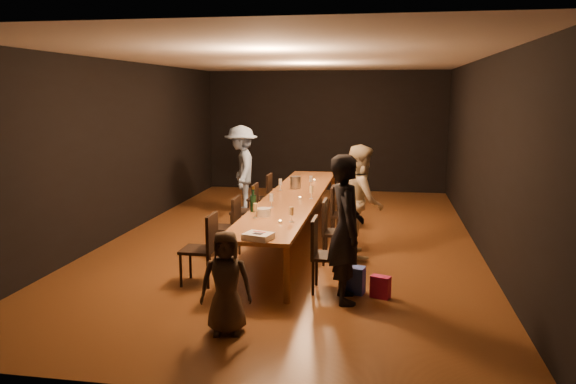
% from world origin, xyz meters
% --- Properties ---
extents(ground, '(10.00, 10.00, 0.00)m').
position_xyz_m(ground, '(0.00, 0.00, 0.00)').
color(ground, '#462411').
rests_on(ground, ground).
extents(room_shell, '(6.04, 10.04, 3.02)m').
position_xyz_m(room_shell, '(0.00, 0.00, 2.08)').
color(room_shell, black).
rests_on(room_shell, ground).
extents(table, '(0.90, 6.00, 0.75)m').
position_xyz_m(table, '(0.00, 0.00, 0.70)').
color(table, brown).
rests_on(table, ground).
extents(chair_right_0, '(0.42, 0.42, 0.93)m').
position_xyz_m(chair_right_0, '(0.85, -2.40, 0.47)').
color(chair_right_0, black).
rests_on(chair_right_0, ground).
extents(chair_right_1, '(0.42, 0.42, 0.93)m').
position_xyz_m(chair_right_1, '(0.85, -1.20, 0.47)').
color(chair_right_1, black).
rests_on(chair_right_1, ground).
extents(chair_right_2, '(0.42, 0.42, 0.93)m').
position_xyz_m(chair_right_2, '(0.85, 0.00, 0.47)').
color(chair_right_2, black).
rests_on(chair_right_2, ground).
extents(chair_right_3, '(0.42, 0.42, 0.93)m').
position_xyz_m(chair_right_3, '(0.85, 1.20, 0.47)').
color(chair_right_3, black).
rests_on(chair_right_3, ground).
extents(chair_left_0, '(0.42, 0.42, 0.93)m').
position_xyz_m(chair_left_0, '(-0.85, -2.40, 0.47)').
color(chair_left_0, black).
rests_on(chair_left_0, ground).
extents(chair_left_1, '(0.42, 0.42, 0.93)m').
position_xyz_m(chair_left_1, '(-0.85, -1.20, 0.47)').
color(chair_left_1, black).
rests_on(chair_left_1, ground).
extents(chair_left_2, '(0.42, 0.42, 0.93)m').
position_xyz_m(chair_left_2, '(-0.85, 0.00, 0.47)').
color(chair_left_2, black).
rests_on(chair_left_2, ground).
extents(chair_left_3, '(0.42, 0.42, 0.93)m').
position_xyz_m(chair_left_3, '(-0.85, 1.20, 0.47)').
color(chair_left_3, black).
rests_on(chair_left_3, ground).
extents(woman_birthday, '(0.55, 0.72, 1.76)m').
position_xyz_m(woman_birthday, '(1.07, -2.69, 0.88)').
color(woman_birthday, black).
rests_on(woman_birthday, ground).
extents(woman_tan, '(0.77, 0.92, 1.70)m').
position_xyz_m(woman_tan, '(1.15, -0.73, 0.85)').
color(woman_tan, beige).
rests_on(woman_tan, ground).
extents(man_blue, '(0.98, 1.30, 1.80)m').
position_xyz_m(man_blue, '(-1.43, 2.07, 0.90)').
color(man_blue, '#829EC9').
rests_on(man_blue, ground).
extents(child, '(0.59, 0.45, 1.08)m').
position_xyz_m(child, '(-0.07, -3.81, 0.54)').
color(child, '#3D2F22').
rests_on(child, ground).
extents(gift_bag_red, '(0.26, 0.20, 0.27)m').
position_xyz_m(gift_bag_red, '(1.49, -2.53, 0.14)').
color(gift_bag_red, '#B41B51').
rests_on(gift_bag_red, ground).
extents(gift_bag_blue, '(0.30, 0.23, 0.34)m').
position_xyz_m(gift_bag_blue, '(1.16, -2.42, 0.17)').
color(gift_bag_blue, '#273FAC').
rests_on(gift_bag_blue, ground).
extents(birthday_cake, '(0.38, 0.34, 0.08)m').
position_xyz_m(birthday_cake, '(0.05, -2.85, 0.79)').
color(birthday_cake, white).
rests_on(birthday_cake, table).
extents(plate_stack, '(0.27, 0.27, 0.11)m').
position_xyz_m(plate_stack, '(-0.15, -1.61, 0.81)').
color(plate_stack, white).
rests_on(plate_stack, table).
extents(champagne_bottle, '(0.10, 0.10, 0.37)m').
position_xyz_m(champagne_bottle, '(-0.37, -1.33, 0.94)').
color(champagne_bottle, black).
rests_on(champagne_bottle, table).
extents(ice_bucket, '(0.20, 0.20, 0.21)m').
position_xyz_m(ice_bucket, '(-0.08, 0.78, 0.86)').
color(ice_bucket, '#B2B2B6').
rests_on(ice_bucket, table).
extents(wineglass_0, '(0.06, 0.06, 0.21)m').
position_xyz_m(wineglass_0, '(-0.25, -1.74, 0.85)').
color(wineglass_0, beige).
rests_on(wineglass_0, table).
extents(wineglass_1, '(0.06, 0.06, 0.21)m').
position_xyz_m(wineglass_1, '(0.29, -1.90, 0.85)').
color(wineglass_1, beige).
rests_on(wineglass_1, table).
extents(wineglass_2, '(0.06, 0.06, 0.21)m').
position_xyz_m(wineglass_2, '(-0.17, -0.99, 0.85)').
color(wineglass_2, silver).
rests_on(wineglass_2, table).
extents(wineglass_3, '(0.06, 0.06, 0.21)m').
position_xyz_m(wineglass_3, '(0.33, -0.20, 0.85)').
color(wineglass_3, beige).
rests_on(wineglass_3, table).
extents(wineglass_4, '(0.06, 0.06, 0.21)m').
position_xyz_m(wineglass_4, '(-0.31, 0.50, 0.85)').
color(wineglass_4, silver).
rests_on(wineglass_4, table).
extents(wineglass_5, '(0.06, 0.06, 0.21)m').
position_xyz_m(wineglass_5, '(0.17, 0.95, 0.85)').
color(wineglass_5, silver).
rests_on(wineglass_5, table).
extents(tealight_near, '(0.05, 0.05, 0.03)m').
position_xyz_m(tealight_near, '(0.15, -1.98, 0.77)').
color(tealight_near, '#B2B7B2').
rests_on(tealight_near, table).
extents(tealight_mid, '(0.05, 0.05, 0.03)m').
position_xyz_m(tealight_mid, '(0.15, -0.23, 0.77)').
color(tealight_mid, '#B2B7B2').
rests_on(tealight_mid, table).
extents(tealight_far, '(0.05, 0.05, 0.03)m').
position_xyz_m(tealight_far, '(0.15, 1.64, 0.77)').
color(tealight_far, '#B2B7B2').
rests_on(tealight_far, table).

